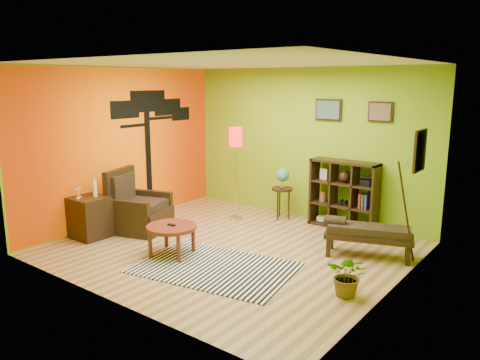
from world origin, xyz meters
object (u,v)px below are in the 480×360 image
Objects in this scene: side_cabinet at (90,217)px; cube_shelf at (344,195)px; globe_table at (282,181)px; bench at (366,232)px; potted_plant at (348,280)px; armchair at (137,212)px; coffee_table at (172,230)px; floor_lamp at (236,145)px.

cube_shelf reaches higher than side_cabinet.
side_cabinet is 4.35m from cube_shelf.
globe_table reaches higher than bench.
side_cabinet is at bearing -172.52° from potted_plant.
potted_plant is (4.02, -0.17, -0.11)m from armchair.
side_cabinet reaches higher than potted_plant.
bench reaches higher than coffee_table.
globe_table is (0.70, 0.52, -0.66)m from floor_lamp.
coffee_table is 2.33m from floor_lamp.
floor_lamp reaches higher than potted_plant.
cube_shelf is at bearing 39.32° from armchair.
armchair is 2.13m from floor_lamp.
cube_shelf reaches higher than armchair.
floor_lamp is at bearing 101.15° from coffee_table.
cube_shelf is (2.80, 2.29, 0.28)m from armchair.
armchair is 1.10× the size of side_cabinet.
potted_plant is (1.23, -2.46, -0.39)m from cube_shelf.
bench is (2.03, -0.90, -0.36)m from globe_table.
side_cabinet is 3.47m from globe_table.
side_cabinet is 0.75× the size of bench.
armchair is 3.86m from bench.
side_cabinet reaches higher than coffee_table.
armchair is at bearing 66.93° from side_cabinet.
floor_lamp is at bearing -159.05° from cube_shelf.
cube_shelf reaches higher than potted_plant.
cube_shelf is at bearing 128.63° from bench.
globe_table is 0.81× the size of cube_shelf.
armchair is 0.82× the size of bench.
globe_table is (1.95, 2.85, 0.39)m from side_cabinet.
globe_table is 0.72× the size of bench.
armchair is 0.64× the size of floor_lamp.
coffee_table reaches higher than potted_plant.
armchair is 2.70m from globe_table.
bench is (2.32, 1.69, -0.02)m from coffee_table.
bench reaches higher than potted_plant.
side_cabinet is (-1.66, -0.26, -0.05)m from coffee_table.
cube_shelf reaches higher than globe_table.
floor_lamp is (1.26, 2.32, 1.05)m from side_cabinet.
cube_shelf is 2.78m from potted_plant.
floor_lamp is 1.29× the size of bench.
floor_lamp reaches higher than side_cabinet.
side_cabinet is 0.58× the size of floor_lamp.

